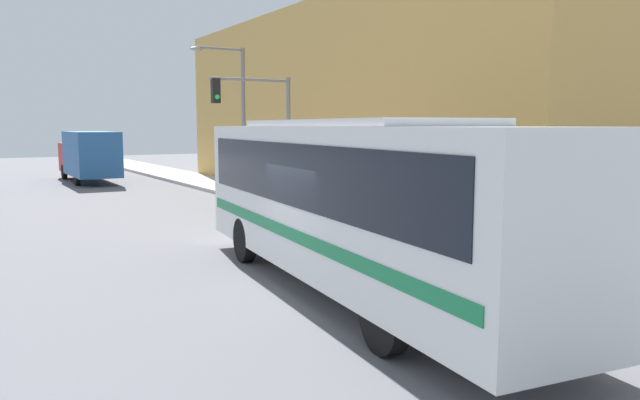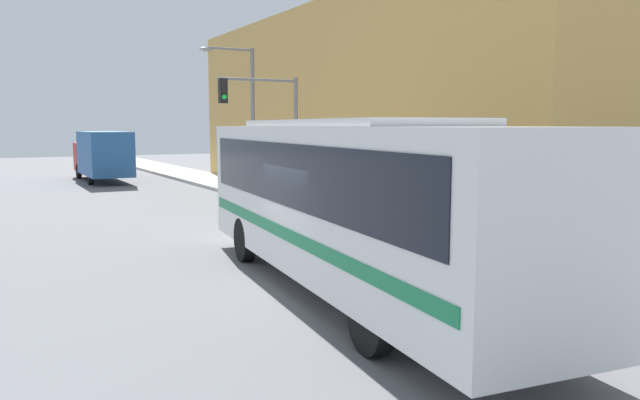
{
  "view_description": "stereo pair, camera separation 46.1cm",
  "coord_description": "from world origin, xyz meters",
  "views": [
    {
      "loc": [
        -6.13,
        -10.36,
        3.27
      ],
      "look_at": [
        1.49,
        2.67,
        1.46
      ],
      "focal_mm": 35.0,
      "sensor_mm": 36.0,
      "label": 1
    },
    {
      "loc": [
        -5.72,
        -10.59,
        3.27
      ],
      "look_at": [
        1.49,
        2.67,
        1.46
      ],
      "focal_mm": 35.0,
      "sensor_mm": 36.0,
      "label": 2
    }
  ],
  "objects": [
    {
      "name": "ground_plane",
      "position": [
        0.0,
        0.0,
        0.0
      ],
      "size": [
        120.0,
        120.0,
        0.0
      ],
      "primitive_type": "plane",
      "color": "slate"
    },
    {
      "name": "sidewalk",
      "position": [
        6.03,
        20.0,
        0.09
      ],
      "size": [
        3.05,
        70.0,
        0.17
      ],
      "color": "#B7B2A8",
      "rests_on": "ground_plane"
    },
    {
      "name": "building_facade",
      "position": [
        10.55,
        14.98,
        4.38
      ],
      "size": [
        6.0,
        27.97,
        8.76
      ],
      "color": "tan",
      "rests_on": "ground_plane"
    },
    {
      "name": "city_bus",
      "position": [
        0.49,
        -0.33,
        1.96
      ],
      "size": [
        3.75,
        11.7,
        3.38
      ],
      "rotation": [
        0.0,
        0.0,
        -0.11
      ],
      "color": "white",
      "rests_on": "ground_plane"
    },
    {
      "name": "delivery_truck",
      "position": [
        0.52,
        27.6,
        1.6
      ],
      "size": [
        2.27,
        7.94,
        2.93
      ],
      "color": "#265999",
      "rests_on": "ground_plane"
    },
    {
      "name": "fire_hydrant",
      "position": [
        5.1,
        3.67,
        0.54
      ],
      "size": [
        0.21,
        0.29,
        0.72
      ],
      "color": "red",
      "rests_on": "sidewalk"
    },
    {
      "name": "traffic_light_pole",
      "position": [
        4.09,
        11.56,
        3.6
      ],
      "size": [
        3.28,
        0.35,
        4.96
      ],
      "color": "slate",
      "rests_on": "sidewalk"
    },
    {
      "name": "parking_meter",
      "position": [
        5.1,
        8.52,
        1.05
      ],
      "size": [
        0.14,
        0.14,
        1.29
      ],
      "color": "slate",
      "rests_on": "sidewalk"
    },
    {
      "name": "street_lamp",
      "position": [
        4.99,
        16.21,
        4.13
      ],
      "size": [
        2.55,
        0.28,
        6.58
      ],
      "color": "slate",
      "rests_on": "sidewalk"
    },
    {
      "name": "pedestrian_near_corner",
      "position": [
        6.64,
        4.03,
        1.04
      ],
      "size": [
        0.34,
        0.34,
        1.71
      ],
      "color": "#23283D",
      "rests_on": "sidewalk"
    }
  ]
}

